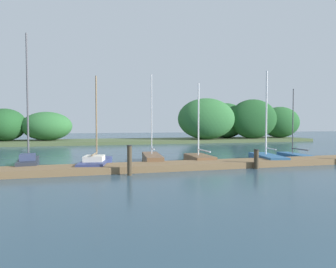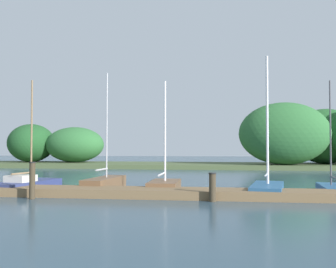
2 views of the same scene
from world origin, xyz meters
name	(u,v)px [view 2 (image 2 of 2)]	position (x,y,z in m)	size (l,w,h in m)	color
dock_pier	(125,192)	(0.00, 13.74, 0.17)	(22.56, 1.80, 0.35)	brown
far_shore	(253,142)	(7.07, 36.35, 2.56)	(51.90, 8.22, 6.24)	#4C5B38
sailboat_1	(29,184)	(-5.09, 15.24, 0.31)	(2.01, 4.15, 5.32)	navy
sailboat_2	(106,183)	(-1.61, 16.31, 0.32)	(1.28, 3.91, 5.76)	brown
sailboat_3	(165,185)	(1.41, 15.75, 0.31)	(1.33, 3.28, 5.20)	brown
sailboat_4	(268,187)	(6.03, 15.12, 0.32)	(1.86, 3.98, 6.10)	#285684
sailboat_5	(332,188)	(8.95, 16.12, 0.24)	(1.20, 3.32, 5.12)	#285684
mooring_piling_1	(32,180)	(-3.47, 12.43, 0.75)	(0.26, 0.26, 1.49)	#3D3323
mooring_piling_2	(212,187)	(3.70, 12.66, 0.56)	(0.30, 0.30, 1.10)	#3D3323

